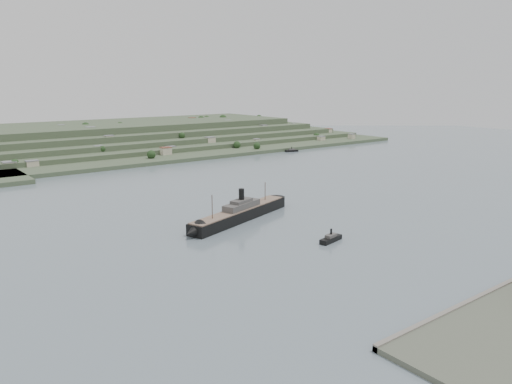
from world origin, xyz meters
TOP-DOWN VIEW (x-y plane):
  - ground at (0.00, 0.00)m, footprint 1400.00×1400.00m
  - far_peninsula at (27.91, 393.10)m, footprint 760.00×309.00m
  - steamship at (-55.06, 4.87)m, footprint 96.41×41.36m
  - tugboat at (-38.54, -59.79)m, footprint 16.86×7.63m
  - ferry_east at (183.00, 224.05)m, footprint 17.25×8.56m

SIDE VIEW (x-z plane):
  - ground at x=0.00m, z-range 0.00..0.00m
  - ferry_east at x=183.00m, z-range -1.62..4.62m
  - tugboat at x=-38.54m, z-range -1.88..5.46m
  - steamship at x=-55.06m, z-range -7.53..16.36m
  - far_peninsula at x=27.91m, z-range -3.12..26.88m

